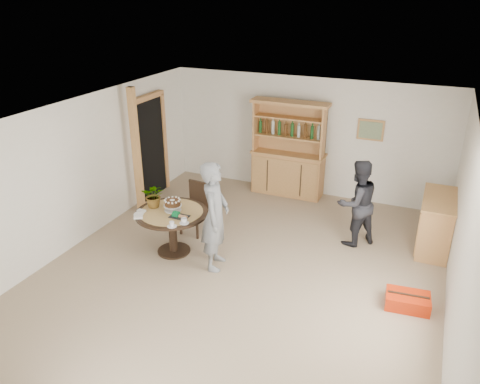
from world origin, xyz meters
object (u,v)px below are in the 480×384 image
hutch (288,163)px  sideboard (436,223)px  teen_boy (215,216)px  red_suitcase (408,301)px  dining_chair (196,204)px  dining_table (172,220)px  adult_person (357,203)px

hutch → sideboard: hutch is taller
teen_boy → red_suitcase: 3.06m
sideboard → teen_boy: 3.79m
dining_chair → red_suitcase: 3.91m
dining_chair → teen_boy: bearing=-42.3°
sideboard → teen_boy: teen_boy is taller
dining_table → dining_chair: bearing=89.5°
sideboard → teen_boy: size_ratio=0.71×
red_suitcase → adult_person: bearing=118.8°
adult_person → dining_chair: bearing=-30.4°
dining_chair → teen_boy: (0.84, -0.93, 0.35)m
sideboard → adult_person: size_ratio=0.82×
sideboard → hutch: bearing=157.8°
dining_table → dining_chair: size_ratio=1.27×
sideboard → adult_person: bearing=-163.9°
adult_person → red_suitcase: 1.97m
dining_table → dining_chair: 0.83m
dining_table → red_suitcase: (3.80, -0.01, -0.50)m
dining_table → hutch: bearing=72.3°
hutch → red_suitcase: size_ratio=3.20×
hutch → adult_person: (1.75, -1.62, 0.08)m
dining_chair → teen_boy: size_ratio=0.53×
hutch → dining_chair: hutch is taller
dining_table → adult_person: 3.15m
dining_chair → adult_person: size_ratio=0.61×
dining_table → adult_person: (2.75, 1.52, 0.17)m
teen_boy → adult_person: 2.50m
dining_chair → dining_table: bearing=-85.0°
hutch → dining_chair: (-1.00, -2.31, -0.15)m
teen_boy → dining_chair: bearing=28.6°
hutch → teen_boy: bearing=-92.7°
hutch → sideboard: 3.29m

